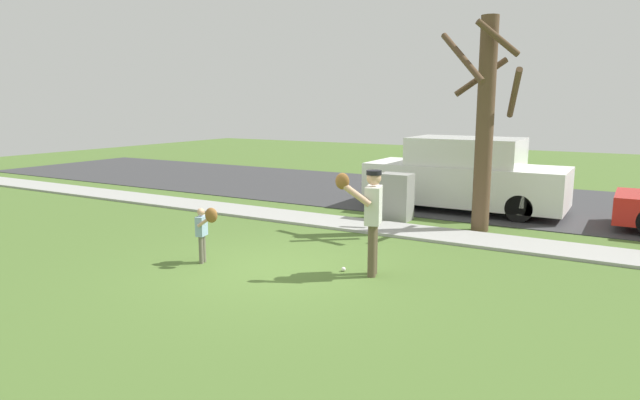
% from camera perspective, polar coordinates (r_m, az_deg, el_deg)
% --- Properties ---
extents(ground_plane, '(48.00, 48.00, 0.00)m').
position_cam_1_polar(ground_plane, '(12.37, 5.26, -2.99)').
color(ground_plane, '#4C6B2D').
extents(sidewalk_strip, '(36.00, 1.20, 0.06)m').
position_cam_1_polar(sidewalk_strip, '(12.45, 5.46, -2.76)').
color(sidewalk_strip, '#A3A39E').
rests_on(sidewalk_strip, ground).
extents(road_surface, '(36.00, 6.80, 0.02)m').
position_cam_1_polar(road_surface, '(17.04, 12.55, 0.42)').
color(road_surface, '#38383A').
rests_on(road_surface, ground).
extents(person_adult, '(0.66, 0.77, 1.72)m').
position_cam_1_polar(person_adult, '(8.83, 5.26, -1.10)').
color(person_adult, brown).
rests_on(person_adult, ground).
extents(person_child, '(0.51, 0.34, 1.02)m').
position_cam_1_polar(person_child, '(9.74, -11.85, -2.69)').
color(person_child, '#6B6656').
rests_on(person_child, ground).
extents(baseball, '(0.07, 0.07, 0.07)m').
position_cam_1_polar(baseball, '(9.26, 2.45, -7.16)').
color(baseball, white).
rests_on(baseball, ground).
extents(utility_cabinet, '(0.75, 0.51, 1.12)m').
position_cam_1_polar(utility_cabinet, '(13.32, 7.84, 0.34)').
color(utility_cabinet, gray).
rests_on(utility_cabinet, ground).
extents(street_tree_near, '(1.84, 1.88, 4.56)m').
position_cam_1_polar(street_tree_near, '(12.34, 16.70, 8.05)').
color(street_tree_near, brown).
rests_on(street_tree_near, ground).
extents(parked_van_white, '(5.00, 1.95, 1.88)m').
position_cam_1_polar(parked_van_white, '(14.81, 14.75, 2.41)').
color(parked_van_white, silver).
rests_on(parked_van_white, road_surface).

